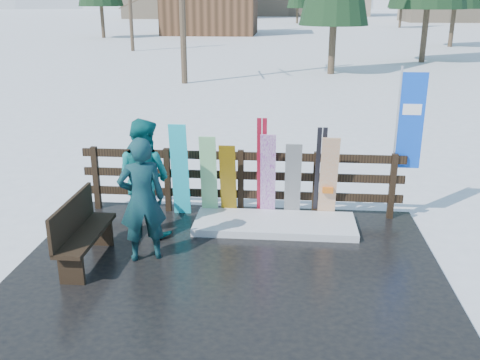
# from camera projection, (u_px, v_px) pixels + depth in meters

# --- Properties ---
(ground) EXTENTS (700.00, 700.00, 0.00)m
(ground) POSITION_uv_depth(u_px,v_px,m) (227.00, 277.00, 7.47)
(ground) COLOR white
(ground) RESTS_ON ground
(deck) EXTENTS (6.00, 5.00, 0.08)m
(deck) POSITION_uv_depth(u_px,v_px,m) (227.00, 274.00, 7.46)
(deck) COLOR black
(deck) RESTS_ON ground
(fence) EXTENTS (5.60, 0.10, 1.15)m
(fence) POSITION_uv_depth(u_px,v_px,m) (241.00, 178.00, 9.31)
(fence) COLOR black
(fence) RESTS_ON deck
(snow_patch) EXTENTS (2.66, 1.00, 0.12)m
(snow_patch) POSITION_uv_depth(u_px,v_px,m) (275.00, 224.00, 8.88)
(snow_patch) COLOR white
(snow_patch) RESTS_ON deck
(bench) EXTENTS (0.41, 1.50, 0.97)m
(bench) POSITION_uv_depth(u_px,v_px,m) (81.00, 230.00, 7.54)
(bench) COLOR black
(bench) RESTS_ON deck
(snowboard_0) EXTENTS (0.30, 0.26, 1.66)m
(snowboard_0) POSITION_uv_depth(u_px,v_px,m) (180.00, 170.00, 9.13)
(snowboard_0) COLOR #1FD4EB
(snowboard_0) RESTS_ON deck
(snowboard_1) EXTENTS (0.28, 0.25, 1.46)m
(snowboard_1) POSITION_uv_depth(u_px,v_px,m) (209.00, 177.00, 9.12)
(snowboard_1) COLOR white
(snowboard_1) RESTS_ON deck
(snowboard_2) EXTENTS (0.27, 0.33, 1.33)m
(snowboard_2) POSITION_uv_depth(u_px,v_px,m) (228.00, 181.00, 9.12)
(snowboard_2) COLOR #D99801
(snowboard_2) RESTS_ON deck
(snowboard_3) EXTENTS (0.26, 0.36, 1.53)m
(snowboard_3) POSITION_uv_depth(u_px,v_px,m) (268.00, 176.00, 9.03)
(snowboard_3) COLOR white
(snowboard_3) RESTS_ON deck
(snowboard_4) EXTENTS (0.27, 0.35, 1.38)m
(snowboard_4) POSITION_uv_depth(u_px,v_px,m) (293.00, 181.00, 9.01)
(snowboard_4) COLOR black
(snowboard_4) RESTS_ON deck
(snowboard_5) EXTENTS (0.29, 0.36, 1.50)m
(snowboard_5) POSITION_uv_depth(u_px,v_px,m) (328.00, 179.00, 8.95)
(snowboard_5) COLOR silver
(snowboard_5) RESTS_ON deck
(ski_pair_a) EXTENTS (0.16, 0.32, 1.79)m
(ski_pair_a) POSITION_uv_depth(u_px,v_px,m) (262.00, 168.00, 9.06)
(ski_pair_a) COLOR maroon
(ski_pair_a) RESTS_ON deck
(ski_pair_b) EXTENTS (0.17, 0.28, 1.65)m
(ski_pair_b) POSITION_uv_depth(u_px,v_px,m) (320.00, 173.00, 9.00)
(ski_pair_b) COLOR black
(ski_pair_b) RESTS_ON deck
(rental_flag) EXTENTS (0.45, 0.04, 2.60)m
(rental_flag) POSITION_uv_depth(u_px,v_px,m) (407.00, 127.00, 8.82)
(rental_flag) COLOR silver
(rental_flag) RESTS_ON deck
(person_front) EXTENTS (0.78, 0.66, 1.82)m
(person_front) POSITION_uv_depth(u_px,v_px,m) (142.00, 200.00, 7.56)
(person_front) COLOR #124B3F
(person_front) RESTS_ON deck
(person_back) EXTENTS (1.14, 1.04, 1.89)m
(person_back) POSITION_uv_depth(u_px,v_px,m) (144.00, 177.00, 8.42)
(person_back) COLOR #0B6769
(person_back) RESTS_ON deck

